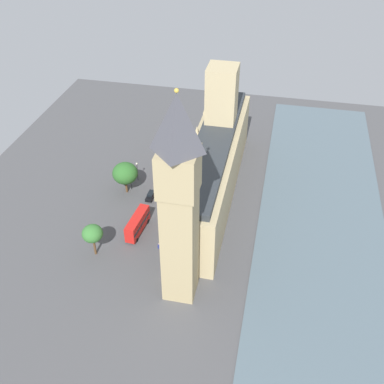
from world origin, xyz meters
TOP-DOWN VIEW (x-y plane):
  - ground_plane at (0.00, 0.00)m, footprint 133.17×133.17m
  - river_thames at (-31.78, 0.00)m, footprint 31.93×119.85m
  - parliament_building at (-1.99, -1.59)m, footprint 12.16×63.17m
  - clock_tower at (-1.50, 36.04)m, footprint 7.54×7.54m
  - car_blue_by_river_gate at (10.92, -23.38)m, footprint 2.17×4.34m
  - car_silver_kerbside at (11.09, -15.94)m, footprint 1.85×4.04m
  - double_decker_bus_leading at (11.88, -4.89)m, footprint 2.76×10.53m
  - car_black_corner at (14.19, 5.40)m, footprint 1.97×4.78m
  - double_decker_bus_midblock at (13.47, 19.41)m, footprint 3.45×10.68m
  - pedestrian_under_trees at (6.73, 24.27)m, footprint 0.59×0.66m
  - pedestrian_trailing at (6.23, 2.24)m, footprint 0.50×0.60m
  - plane_tree_opposite_hall at (22.09, 2.91)m, footprint 4.83×4.83m
  - plane_tree_near_tower at (20.96, 29.19)m, footprint 4.88×4.88m
  - plane_tree_far_end at (21.53, 4.11)m, footprint 6.95×6.95m
  - street_lamp_slot_10 at (20.16, -1.87)m, footprint 0.56×0.56m
  - street_lamp_slot_11 at (20.68, 2.55)m, footprint 0.56×0.56m

SIDE VIEW (x-z plane):
  - ground_plane at x=0.00m, z-range 0.00..0.00m
  - river_thames at x=-31.78m, z-range 0.00..0.25m
  - pedestrian_under_trees at x=6.73m, z-range -0.08..1.49m
  - pedestrian_trailing at x=6.23m, z-range -0.08..1.55m
  - car_silver_kerbside at x=11.09m, z-range 0.01..1.75m
  - car_blue_by_river_gate at x=10.92m, z-range 0.02..1.76m
  - car_black_corner at x=14.19m, z-range 0.02..1.76m
  - double_decker_bus_leading at x=11.88m, z-range 0.26..5.01m
  - double_decker_bus_midblock at x=13.47m, z-range 0.26..5.01m
  - street_lamp_slot_10 at x=20.16m, z-range 1.23..7.31m
  - street_lamp_slot_11 at x=20.68m, z-range 1.25..7.53m
  - plane_tree_opposite_hall at x=22.09m, z-range 1.64..9.11m
  - plane_tree_far_end at x=21.53m, z-range 1.68..10.99m
  - plane_tree_near_tower at x=20.96m, z-range 2.12..10.62m
  - parliament_building at x=-1.99m, z-range -6.78..25.89m
  - clock_tower at x=-1.50m, z-range 0.78..48.30m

